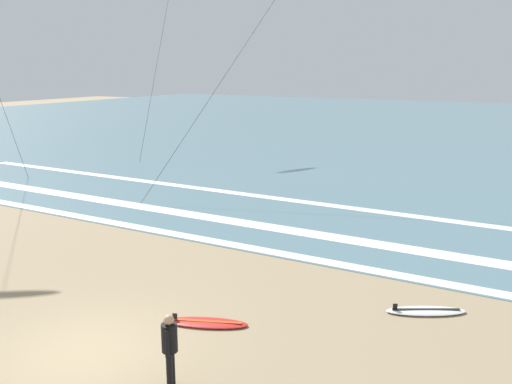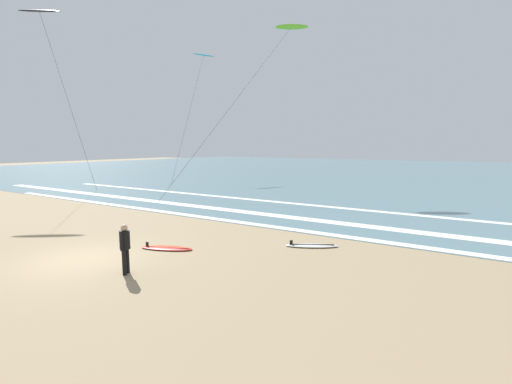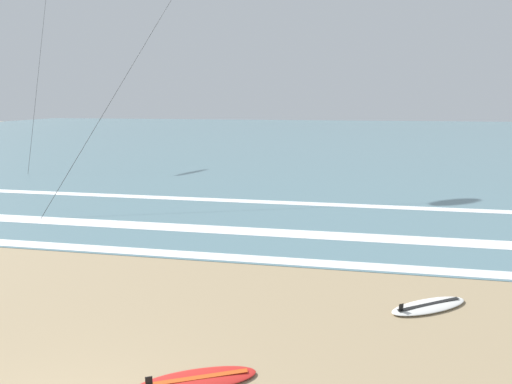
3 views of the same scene
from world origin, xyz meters
name	(u,v)px [view 3 (image 3 of 3)]	position (x,y,z in m)	size (l,w,h in m)	color
ocean_surface	(296,136)	(0.00, 52.69, 0.01)	(140.00, 90.00, 0.01)	slate
wave_foam_shoreline	(227,257)	(0.84, 8.09, 0.01)	(43.46, 0.56, 0.01)	white
wave_foam_mid_break	(214,229)	(-0.30, 10.68, 0.01)	(56.10, 0.90, 0.01)	white
wave_foam_outer_break	(221,200)	(-1.16, 15.14, 0.01)	(45.02, 0.64, 0.01)	white
surfboard_foreground_flat	(429,306)	(6.32, 5.87, 0.05)	(2.13, 1.55, 0.25)	silver
surfboard_right_spare	(197,380)	(1.65, 2.51, 0.05)	(2.17, 1.34, 0.25)	red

